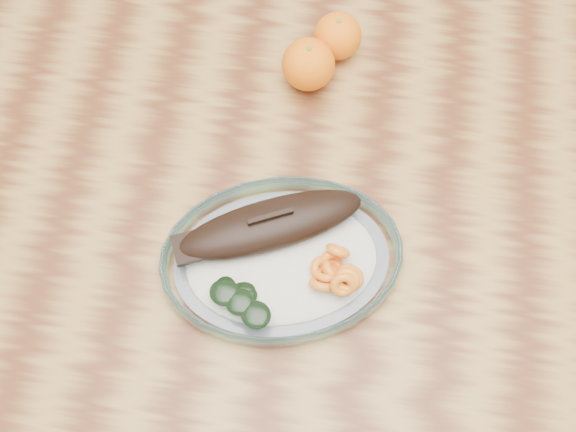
{
  "coord_description": "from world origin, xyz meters",
  "views": [
    {
      "loc": [
        0.05,
        -0.46,
        1.64
      ],
      "look_at": [
        -0.01,
        -0.06,
        0.77
      ],
      "focal_mm": 45.0,
      "sensor_mm": 36.0,
      "label": 1
    }
  ],
  "objects_px": {
    "dining_table": "(297,214)",
    "orange_left": "(338,36)",
    "orange_right": "(308,64)",
    "plated_meal": "(281,257)"
  },
  "relations": [
    {
      "from": "dining_table",
      "to": "orange_left",
      "type": "xyz_separation_m",
      "value": [
        0.03,
        0.23,
        0.13
      ]
    },
    {
      "from": "plated_meal",
      "to": "orange_right",
      "type": "relative_size",
      "value": 8.88
    },
    {
      "from": "plated_meal",
      "to": "orange_left",
      "type": "distance_m",
      "value": 0.35
    },
    {
      "from": "orange_right",
      "to": "orange_left",
      "type": "bearing_deg",
      "value": 58.52
    },
    {
      "from": "dining_table",
      "to": "plated_meal",
      "type": "height_order",
      "value": "plated_meal"
    },
    {
      "from": "plated_meal",
      "to": "orange_left",
      "type": "relative_size",
      "value": 9.7
    },
    {
      "from": "dining_table",
      "to": "plated_meal",
      "type": "xyz_separation_m",
      "value": [
        -0.01,
        -0.12,
        0.12
      ]
    },
    {
      "from": "orange_right",
      "to": "plated_meal",
      "type": "bearing_deg",
      "value": -89.59
    },
    {
      "from": "dining_table",
      "to": "orange_right",
      "type": "bearing_deg",
      "value": 92.74
    },
    {
      "from": "plated_meal",
      "to": "orange_right",
      "type": "distance_m",
      "value": 0.29
    }
  ]
}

